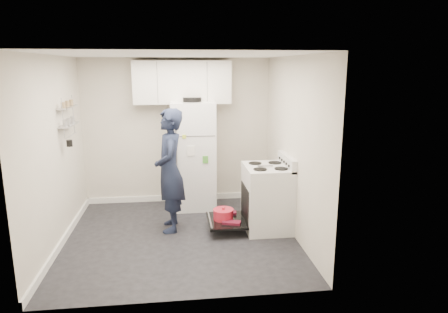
{
  "coord_description": "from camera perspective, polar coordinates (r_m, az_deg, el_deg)",
  "views": [
    {
      "loc": [
        -0.03,
        -5.3,
        2.35
      ],
      "look_at": [
        0.67,
        0.42,
        1.05
      ],
      "focal_mm": 32.0,
      "sensor_mm": 36.0,
      "label": 1
    }
  ],
  "objects": [
    {
      "name": "wall_shelf_rack",
      "position": [
        6.02,
        -21.36,
        5.39
      ],
      "size": [
        0.14,
        0.6,
        0.61
      ],
      "color": "#B2B2B7",
      "rests_on": "room"
    },
    {
      "name": "refrigerator",
      "position": [
        6.72,
        -4.44,
        0.22
      ],
      "size": [
        0.72,
        0.74,
        1.86
      ],
      "color": "white",
      "rests_on": "ground"
    },
    {
      "name": "upper_cabinets",
      "position": [
        6.74,
        -5.99,
        10.5
      ],
      "size": [
        1.6,
        0.33,
        0.7
      ],
      "primitive_type": "cube",
      "color": "silver",
      "rests_on": "room"
    },
    {
      "name": "electric_range",
      "position": [
        5.91,
        6.05,
        -5.94
      ],
      "size": [
        0.66,
        0.76,
        1.1
      ],
      "color": "silver",
      "rests_on": "ground"
    },
    {
      "name": "room",
      "position": [
        5.45,
        -6.81,
        0.51
      ],
      "size": [
        3.21,
        3.21,
        2.51
      ],
      "color": "black",
      "rests_on": "ground"
    },
    {
      "name": "person",
      "position": [
        5.79,
        -7.76,
        -2.01
      ],
      "size": [
        0.44,
        0.66,
        1.78
      ],
      "primitive_type": "imported",
      "rotation": [
        0.0,
        0.0,
        -1.54
      ],
      "color": "#171D33",
      "rests_on": "ground"
    },
    {
      "name": "open_oven_door",
      "position": [
        5.91,
        0.15,
        -8.7
      ],
      "size": [
        0.55,
        0.7,
        0.23
      ],
      "color": "black",
      "rests_on": "ground"
    }
  ]
}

